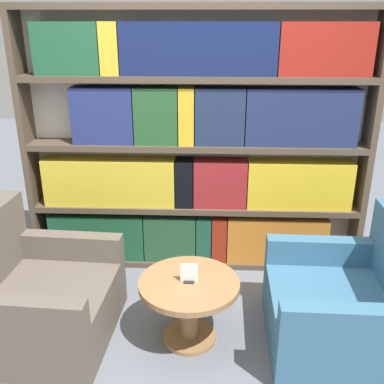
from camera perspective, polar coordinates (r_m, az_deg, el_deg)
The scene contains 6 objects.
ground_plane at distance 3.14m, azimuth -0.39°, elevation -19.86°, with size 14.00×14.00×0.00m, color slate.
bookshelf at distance 3.71m, azimuth 0.77°, elevation 5.66°, with size 2.81×0.30×2.16m.
armchair_left at distance 3.29m, azimuth -19.05°, elevation -12.76°, with size 0.94×0.99×0.88m.
armchair_right at distance 3.21m, azimuth 18.91°, elevation -13.71°, with size 0.91×0.96×0.88m.
coffee_table at distance 3.06m, azimuth -0.37°, elevation -13.35°, with size 0.67×0.67×0.46m.
table_sign at distance 2.95m, azimuth -0.38°, elevation -10.40°, with size 0.11×0.06×0.13m.
Camera 1 is at (0.12, -2.35, 2.08)m, focal length 42.00 mm.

